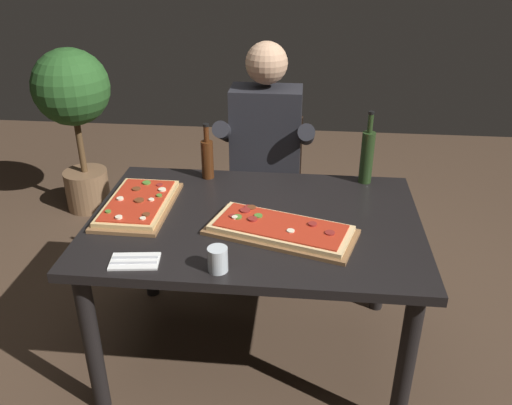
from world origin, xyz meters
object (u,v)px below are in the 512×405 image
at_px(pizza_rectangular_left, 138,204).
at_px(oil_bottle_amber, 207,158).
at_px(diner_chair, 266,185).
at_px(potted_plant_corner, 74,106).
at_px(pizza_rectangular_front, 281,230).
at_px(dining_table, 255,237).
at_px(tumbler_near_camera, 218,259).
at_px(seated_diner, 265,153).
at_px(wine_bottle_dark, 367,156).

relative_size(pizza_rectangular_left, oil_bottle_amber, 1.75).
bearing_deg(pizza_rectangular_left, diner_chair, 58.33).
xyz_separation_m(oil_bottle_amber, potted_plant_corner, (-1.09, 0.98, -0.08)).
height_order(pizza_rectangular_front, diner_chair, diner_chair).
bearing_deg(pizza_rectangular_left, dining_table, -4.76).
height_order(tumbler_near_camera, seated_diner, seated_diner).
distance_m(oil_bottle_amber, seated_diner, 0.44).
distance_m(dining_table, pizza_rectangular_front, 0.20).
relative_size(pizza_rectangular_front, diner_chair, 0.74).
relative_size(pizza_rectangular_front, wine_bottle_dark, 1.82).
bearing_deg(dining_table, diner_chair, 91.23).
distance_m(pizza_rectangular_front, diner_chair, 1.02).
bearing_deg(oil_bottle_amber, dining_table, -55.19).
height_order(dining_table, pizza_rectangular_front, pizza_rectangular_front).
distance_m(pizza_rectangular_left, oil_bottle_amber, 0.44).
bearing_deg(wine_bottle_dark, oil_bottle_amber, -178.15).
distance_m(dining_table, tumbler_near_camera, 0.43).
relative_size(seated_diner, potted_plant_corner, 1.15).
height_order(pizza_rectangular_front, wine_bottle_dark, wine_bottle_dark).
height_order(pizza_rectangular_front, oil_bottle_amber, oil_bottle_amber).
xyz_separation_m(wine_bottle_dark, potted_plant_corner, (-1.86, 0.96, -0.11)).
relative_size(dining_table, seated_diner, 1.05).
bearing_deg(dining_table, tumbler_near_camera, -103.21).
bearing_deg(tumbler_near_camera, pizza_rectangular_left, 134.21).
bearing_deg(tumbler_near_camera, dining_table, 76.79).
height_order(dining_table, pizza_rectangular_left, pizza_rectangular_left).
distance_m(pizza_rectangular_front, pizza_rectangular_left, 0.66).
relative_size(tumbler_near_camera, seated_diner, 0.07).
height_order(tumbler_near_camera, diner_chair, diner_chair).
height_order(dining_table, diner_chair, diner_chair).
relative_size(pizza_rectangular_front, pizza_rectangular_left, 1.33).
bearing_deg(pizza_rectangular_front, dining_table, 134.83).
xyz_separation_m(pizza_rectangular_front, potted_plant_corner, (-1.48, 1.49, 0.01)).
bearing_deg(potted_plant_corner, wine_bottle_dark, -27.23).
height_order(pizza_rectangular_left, wine_bottle_dark, wine_bottle_dark).
distance_m(wine_bottle_dark, potted_plant_corner, 2.10).
xyz_separation_m(dining_table, tumbler_near_camera, (-0.09, -0.40, 0.14)).
bearing_deg(diner_chair, oil_bottle_amber, -118.68).
bearing_deg(seated_diner, oil_bottle_amber, -126.42).
xyz_separation_m(oil_bottle_amber, diner_chair, (0.25, 0.46, -0.36)).
xyz_separation_m(pizza_rectangular_left, seated_diner, (0.50, 0.69, -0.02)).
distance_m(pizza_rectangular_front, oil_bottle_amber, 0.65).
height_order(pizza_rectangular_left, potted_plant_corner, potted_plant_corner).
bearing_deg(wine_bottle_dark, seated_diner, 148.02).
xyz_separation_m(pizza_rectangular_left, oil_bottle_amber, (0.25, 0.35, 0.09)).
relative_size(pizza_rectangular_front, oil_bottle_amber, 2.33).
height_order(wine_bottle_dark, tumbler_near_camera, wine_bottle_dark).
xyz_separation_m(dining_table, diner_chair, (-0.02, 0.86, -0.16)).
bearing_deg(pizza_rectangular_left, tumbler_near_camera, -45.79).
distance_m(dining_table, oil_bottle_amber, 0.52).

